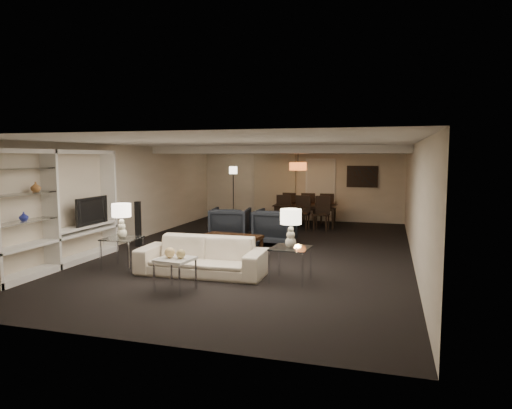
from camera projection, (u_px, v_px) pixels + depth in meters
The scene contains 35 objects.
floor at pixel (256, 251), 10.74m from camera, with size 11.00×11.00×0.00m, color black.
ceiling at pixel (256, 144), 10.48m from camera, with size 7.00×11.00×0.02m, color silver.
wall_back at pixel (300, 184), 15.86m from camera, with size 7.00×0.02×2.50m, color beige.
wall_front at pixel (125, 239), 5.36m from camera, with size 7.00×0.02×2.50m, color beige.
wall_left at pixel (124, 195), 11.59m from camera, with size 0.02×11.00×2.50m, color beige.
wall_right at pixel (415, 202), 9.63m from camera, with size 0.02×11.00×2.50m, color beige.
ceiling_soffit at pixel (288, 150), 13.83m from camera, with size 7.00×4.00×0.20m, color silver.
curtains at pixel (275, 186), 16.04m from camera, with size 1.50×0.12×2.40m, color beige.
door at pixel (320, 191), 15.66m from camera, with size 0.90×0.05×2.10m, color silver.
painting at pixel (362, 177), 15.21m from camera, with size 0.95×0.04×0.65m, color #142D38.
media_unit at pixel (60, 209), 9.07m from camera, with size 0.38×3.40×2.35m, color white, non-canonical shape.
pendant_light at pixel (298, 166), 13.80m from camera, with size 0.52×0.52×0.24m, color #D8591E.
sofa at pixel (202, 256), 8.56m from camera, with size 2.40×0.94×0.70m, color beige.
coffee_table at pixel (230, 246), 10.10m from camera, with size 1.32×0.77×0.47m, color #311C0D, non-canonical shape.
armchair_left at pixel (230, 225), 11.87m from camera, with size 0.95×0.98×0.89m, color black.
armchair_right at pixel (275, 227), 11.53m from camera, with size 0.95×0.98×0.89m, color black.
side_table_left at pixel (123, 253), 9.04m from camera, with size 0.66×0.66×0.61m, color silver, non-canonical shape.
side_table_right at pixel (290, 264), 8.09m from camera, with size 0.66×0.66×0.61m, color silver, non-canonical shape.
table_lamp_left at pixel (122, 221), 8.98m from camera, with size 0.37×0.37×0.68m, color white, non-canonical shape.
table_lamp_right at pixel (291, 228), 8.02m from camera, with size 0.37×0.37×0.68m, color beige, non-canonical shape.
marble_table at pixel (176, 275), 7.52m from camera, with size 0.55×0.55×0.55m, color white, non-canonical shape.
gold_gourd_a at pixel (170, 253), 7.51m from camera, with size 0.18×0.18×0.18m, color #EBC37C.
gold_gourd_b at pixel (181, 254), 7.46m from camera, with size 0.15×0.15×0.15m, color tan.
television at pixel (88, 211), 9.87m from camera, with size 0.14×1.03×0.59m, color black.
vase_blue at pixel (24, 216), 8.17m from camera, with size 0.16×0.16×0.17m, color #2732AA.
vase_amber at pixel (36, 187), 8.43m from camera, with size 0.18×0.18×0.19m, color #B0733A.
floor_speaker at pixel (138, 224), 11.27m from camera, with size 0.12×0.12×1.11m, color black.
dining_table at pixel (305, 216), 14.48m from camera, with size 1.97×1.10×0.69m, color black.
chair_nl at pixel (282, 212), 14.01m from camera, with size 0.48×0.48×1.03m, color black, non-canonical shape.
chair_nm at pixel (302, 213), 13.84m from camera, with size 0.48×0.48×1.03m, color black, non-canonical shape.
chair_nr at pixel (321, 213), 13.67m from camera, with size 0.48×0.48×1.03m, color black, non-canonical shape.
chair_fl at pixel (291, 208), 15.25m from camera, with size 0.48×0.48×1.03m, color black, non-canonical shape.
chair_fm at pixel (309, 208), 15.08m from camera, with size 0.48×0.48×1.03m, color black, non-canonical shape.
chair_fr at pixel (327, 209), 14.91m from camera, with size 0.48×0.48×1.03m, color black, non-canonical shape.
floor_lamp at pixel (233, 194), 15.50m from camera, with size 0.27×0.27×1.88m, color black, non-canonical shape.
Camera 1 is at (2.97, -10.14, 2.21)m, focal length 32.00 mm.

